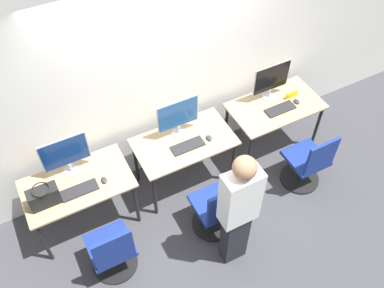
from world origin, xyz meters
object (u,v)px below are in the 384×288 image
Objects in this scene: office_chair_center at (216,210)px; keyboard_right at (280,109)px; monitor_center at (178,116)px; mouse_center at (209,138)px; keyboard_left at (80,190)px; monitor_right at (271,80)px; monitor_left at (65,154)px; office_chair_left at (113,252)px; keyboard_center at (188,146)px; mouse_left at (104,180)px; office_chair_right at (308,164)px; mouse_right at (297,101)px; handbag at (44,197)px; person_center at (238,209)px.

keyboard_right is (1.25, 0.67, 0.38)m from office_chair_center.
monitor_center reaches higher than mouse_center.
keyboard_left is 2.53m from monitor_right.
monitor_left is at bearing 90.00° from keyboard_left.
office_chair_left is 1.38m from keyboard_center.
keyboard_left is 0.26m from mouse_left.
monitor_center reaches higher than office_chair_right.
mouse_right is at bearing 2.68° from keyboard_right.
monitor_left reaches higher than mouse_center.
handbag is (-0.60, 0.01, 0.10)m from mouse_left.
monitor_right is (1.25, 0.93, 0.65)m from office_chair_center.
mouse_left is 2.26m from monitor_right.
person_center reaches higher than mouse_center.
keyboard_right is 0.43× the size of office_chair_right.
monitor_right reaches higher than mouse_center.
office_chair_left is at bearing -107.47° from mouse_left.
keyboard_left is 4.21× the size of mouse_center.
office_chair_right is at bearing -33.64° from monitor_center.
monitor_center is 0.56× the size of office_chair_center.
monitor_center is 5.50× the size of mouse_center.
mouse_left is at bearing 165.08° from office_chair_right.
office_chair_center is at bearing -33.66° from mouse_left.
monitor_left reaches higher than office_chair_right.
keyboard_left is 0.35m from handbag.
office_chair_center is 1.78m from handbag.
keyboard_right is at bearing -10.27° from monitor_center.
monitor_center is 0.30× the size of person_center.
mouse_left is at bearing -1.05° from handbag.
keyboard_center is 1.59m from handbag.
keyboard_center is 4.21× the size of mouse_right.
monitor_right reaches higher than keyboard_left.
monitor_center reaches higher than keyboard_center.
office_chair_left is 1.36m from person_center.
monitor_right is at bearing 6.97° from mouse_left.
person_center is at bearing -89.66° from keyboard_center.
mouse_center is (1.51, 0.01, 0.01)m from keyboard_left.
office_chair_left is at bearing -157.07° from mouse_center.
mouse_center is at bearing 148.85° from office_chair_right.
keyboard_left is at bearing -179.71° from mouse_center.
monitor_left and monitor_center have the same top height.
keyboard_left is at bearing -1.72° from handbag.
monitor_center is (1.17, 0.85, 0.65)m from office_chair_left.
monitor_left is 1.31× the size of keyboard_right.
mouse_left is at bearing -165.94° from monitor_center.
monitor_left is 1.25m from monitor_center.
monitor_left is 1.31× the size of keyboard_center.
monitor_right reaches higher than office_chair_center.
office_chair_left is 1.61m from mouse_center.
monitor_right is (2.50, 0.27, 0.27)m from keyboard_left.
monitor_left is 2.52m from keyboard_right.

